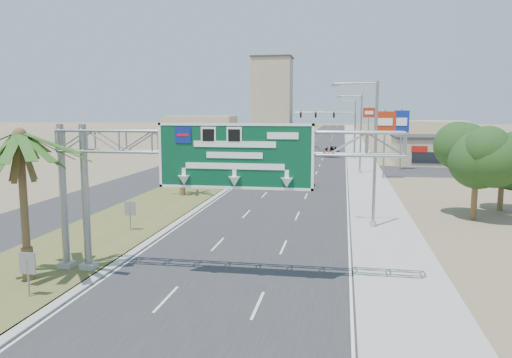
{
  "coord_description": "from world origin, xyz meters",
  "views": [
    {
      "loc": [
        5.36,
        -12.55,
        8.07
      ],
      "look_at": [
        0.52,
        15.04,
        4.2
      ],
      "focal_mm": 35.0,
      "sensor_mm": 36.0,
      "label": 1
    }
  ],
  "objects": [
    {
      "name": "car_left_lane",
      "position": [
        -3.54,
        43.9,
        0.69
      ],
      "size": [
        1.67,
        4.08,
        1.39
      ],
      "primitive_type": "imported",
      "rotation": [
        0.0,
        0.0,
        -0.01
      ],
      "color": "black",
      "rests_on": "ground"
    },
    {
      "name": "store_building",
      "position": [
        22.0,
        66.0,
        2.0
      ],
      "size": [
        18.0,
        10.0,
        4.0
      ],
      "primitive_type": "cube",
      "color": "tan",
      "rests_on": "ground"
    },
    {
      "name": "sign_gantry",
      "position": [
        -1.06,
        9.93,
        6.06
      ],
      "size": [
        16.75,
        1.24,
        7.5
      ],
      "color": "gray",
      "rests_on": "ground"
    },
    {
      "name": "oak_near",
      "position": [
        15.0,
        26.0,
        4.53
      ],
      "size": [
        4.5,
        4.5,
        6.8
      ],
      "color": "brown",
      "rests_on": "ground"
    },
    {
      "name": "pole_sign_red_near",
      "position": [
        10.06,
        47.39,
        6.33
      ],
      "size": [
        2.4,
        0.38,
        8.14
      ],
      "color": "gray",
      "rests_on": "ground"
    },
    {
      "name": "streetlight_mid",
      "position": [
        7.3,
        52.0,
        4.69
      ],
      "size": [
        3.27,
        0.44,
        10.0
      ],
      "color": "gray",
      "rests_on": "ground"
    },
    {
      "name": "median_signback_b",
      "position": [
        -8.5,
        18.0,
        1.45
      ],
      "size": [
        0.75,
        0.08,
        2.08
      ],
      "color": "gray",
      "rests_on": "ground"
    },
    {
      "name": "car_mid_lane",
      "position": [
        1.5,
        40.62,
        0.66
      ],
      "size": [
        1.66,
        4.08,
        1.32
      ],
      "primitive_type": "imported",
      "rotation": [
        0.0,
        0.0,
        0.07
      ],
      "color": "maroon",
      "rests_on": "ground"
    },
    {
      "name": "sidewalk_right",
      "position": [
        8.5,
        110.0,
        0.05
      ],
      "size": [
        4.0,
        300.0,
        0.1
      ],
      "primitive_type": "cube",
      "color": "#9E9B93",
      "rests_on": "ground"
    },
    {
      "name": "palm_row_d",
      "position": [
        -9.5,
        66.0,
        4.42
      ],
      "size": [
        3.99,
        3.99,
        5.45
      ],
      "color": "brown",
      "rests_on": "ground"
    },
    {
      "name": "palm_row_f",
      "position": [
        -9.5,
        110.0,
        4.71
      ],
      "size": [
        3.99,
        3.99,
        5.75
      ],
      "color": "brown",
      "rests_on": "ground"
    },
    {
      "name": "car_right_lane",
      "position": [
        3.34,
        76.35,
        0.83
      ],
      "size": [
        2.75,
        5.95,
        1.65
      ],
      "primitive_type": "imported",
      "rotation": [
        0.0,
        0.0,
        0.0
      ],
      "color": "gray",
      "rests_on": "ground"
    },
    {
      "name": "palm_row_e",
      "position": [
        -9.5,
        85.0,
        5.09
      ],
      "size": [
        3.99,
        3.99,
        6.15
      ],
      "color": "brown",
      "rests_on": "ground"
    },
    {
      "name": "building_distant_right",
      "position": [
        30.0,
        140.0,
        2.5
      ],
      "size": [
        20.0,
        12.0,
        5.0
      ],
      "primitive_type": "cube",
      "color": "tan",
      "rests_on": "ground"
    },
    {
      "name": "streetlight_near",
      "position": [
        7.3,
        22.0,
        4.69
      ],
      "size": [
        3.27,
        0.44,
        10.0
      ],
      "color": "gray",
      "rests_on": "ground"
    },
    {
      "name": "oak_far",
      "position": [
        18.0,
        30.0,
        3.82
      ],
      "size": [
        3.5,
        3.5,
        5.6
      ],
      "color": "brown",
      "rests_on": "ground"
    },
    {
      "name": "pole_sign_blue",
      "position": [
        13.0,
        57.24,
        6.17
      ],
      "size": [
        2.0,
        0.35,
        8.24
      ],
      "color": "gray",
      "rests_on": "ground"
    },
    {
      "name": "signal_mast",
      "position": [
        5.17,
        71.97,
        4.85
      ],
      "size": [
        10.28,
        0.71,
        8.0
      ],
      "color": "gray",
      "rests_on": "ground"
    },
    {
      "name": "palm_row_b",
      "position": [
        -9.5,
        32.0,
        4.9
      ],
      "size": [
        3.99,
        3.99,
        5.95
      ],
      "color": "brown",
      "rests_on": "ground"
    },
    {
      "name": "palm_row_c",
      "position": [
        -9.5,
        48.0,
        5.66
      ],
      "size": [
        3.99,
        3.99,
        6.75
      ],
      "color": "brown",
      "rests_on": "ground"
    },
    {
      "name": "opposing_road",
      "position": [
        -17.0,
        110.0,
        0.01
      ],
      "size": [
        8.0,
        300.0,
        0.02
      ],
      "primitive_type": "cube",
      "color": "#28282B",
      "rests_on": "ground"
    },
    {
      "name": "road",
      "position": [
        0.0,
        110.0,
        0.01
      ],
      "size": [
        12.0,
        300.0,
        0.02
      ],
      "primitive_type": "cube",
      "color": "#28282B",
      "rests_on": "ground"
    },
    {
      "name": "car_far",
      "position": [
        -4.03,
        93.69,
        0.64
      ],
      "size": [
        1.81,
        4.43,
        1.28
      ],
      "primitive_type": "imported",
      "rotation": [
        0.0,
        0.0,
        0.0
      ],
      "color": "black",
      "rests_on": "ground"
    },
    {
      "name": "median_signback_a",
      "position": [
        -7.8,
        6.0,
        1.45
      ],
      "size": [
        0.75,
        0.08,
        2.08
      ],
      "color": "gray",
      "rests_on": "ground"
    },
    {
      "name": "median_grass",
      "position": [
        -10.0,
        110.0,
        0.06
      ],
      "size": [
        7.0,
        300.0,
        0.12
      ],
      "primitive_type": "cube",
      "color": "#505827",
      "rests_on": "ground"
    },
    {
      "name": "tower_distant",
      "position": [
        -32.0,
        250.0,
        17.5
      ],
      "size": [
        20.0,
        16.0,
        35.0
      ],
      "primitive_type": "cube",
      "color": "gray",
      "rests_on": "ground"
    },
    {
      "name": "building_distant_left",
      "position": [
        -45.0,
        160.0,
        3.0
      ],
      "size": [
        24.0,
        14.0,
        6.0
      ],
      "primitive_type": "cube",
      "color": "tan",
      "rests_on": "ground"
    },
    {
      "name": "palm_near",
      "position": [
        -9.2,
        8.0,
        6.93
      ],
      "size": [
        5.7,
        5.7,
        8.35
      ],
      "color": "brown",
      "rests_on": "ground"
    },
    {
      "name": "pole_sign_red_far",
      "position": [
        9.92,
        83.0,
        6.9
      ],
      "size": [
        2.22,
        0.52,
        8.72
      ],
      "color": "gray",
      "rests_on": "ground"
    },
    {
      "name": "streetlight_far",
      "position": [
        7.3,
        88.0,
        4.69
      ],
      "size": [
        3.27,
        0.44,
        10.0
      ],
      "color": "gray",
      "rests_on": "ground"
    }
  ]
}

